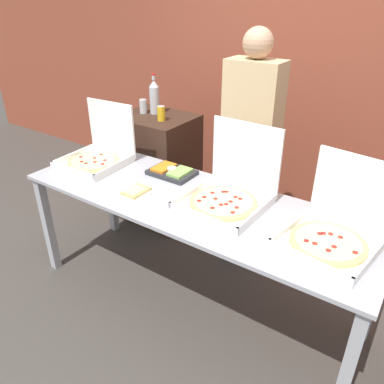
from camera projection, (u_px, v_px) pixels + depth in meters
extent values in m
plane|color=#423D38|center=(192.00, 297.00, 2.76)|extent=(16.00, 16.00, 0.00)
cube|color=brown|center=(299.00, 67.00, 3.34)|extent=(10.00, 0.06, 2.80)
cube|color=#A8AAB2|center=(192.00, 201.00, 2.38)|extent=(2.34, 0.77, 0.02)
cube|color=#A8AAB2|center=(48.00, 225.00, 2.89)|extent=(0.06, 0.06, 0.81)
cube|color=#A8AAB2|center=(347.00, 372.00, 1.77)|extent=(0.06, 0.06, 0.81)
cube|color=#A8AAB2|center=(111.00, 191.00, 3.37)|extent=(0.06, 0.06, 0.81)
cube|color=#A8AAB2|center=(376.00, 290.00, 2.26)|extent=(0.06, 0.06, 0.81)
cube|color=white|center=(327.00, 246.00, 1.91)|extent=(0.50, 0.50, 0.02)
cube|color=white|center=(308.00, 260.00, 1.76)|extent=(0.44, 0.08, 0.04)
cube|color=white|center=(291.00, 225.00, 2.03)|extent=(0.08, 0.44, 0.04)
cube|color=white|center=(371.00, 259.00, 1.77)|extent=(0.08, 0.44, 0.04)
cube|color=white|center=(354.00, 193.00, 1.96)|extent=(0.44, 0.08, 0.42)
cylinder|color=#DBB26B|center=(328.00, 243.00, 1.91)|extent=(0.39, 0.39, 0.02)
cylinder|color=beige|center=(328.00, 241.00, 1.90)|extent=(0.33, 0.33, 0.00)
cylinder|color=maroon|center=(355.00, 252.00, 1.81)|extent=(0.03, 0.03, 0.00)
cylinder|color=maroon|center=(340.00, 237.00, 1.93)|extent=(0.03, 0.03, 0.00)
cylinder|color=maroon|center=(331.00, 234.00, 1.95)|extent=(0.03, 0.03, 0.00)
cylinder|color=maroon|center=(323.00, 233.00, 1.96)|extent=(0.03, 0.03, 0.00)
cylinder|color=maroon|center=(320.00, 234.00, 1.95)|extent=(0.03, 0.03, 0.00)
cylinder|color=maroon|center=(306.00, 241.00, 1.90)|extent=(0.03, 0.03, 0.00)
cylinder|color=maroon|center=(315.00, 243.00, 1.88)|extent=(0.03, 0.03, 0.00)
cylinder|color=maroon|center=(328.00, 250.00, 1.83)|extent=(0.03, 0.03, 0.00)
cylinder|color=maroon|center=(334.00, 247.00, 1.85)|extent=(0.03, 0.03, 0.00)
cube|color=white|center=(223.00, 205.00, 2.28)|extent=(0.49, 0.49, 0.02)
cube|color=white|center=(202.00, 217.00, 2.10)|extent=(0.47, 0.03, 0.04)
cube|color=white|center=(193.00, 191.00, 2.38)|extent=(0.03, 0.47, 0.04)
cube|color=white|center=(257.00, 213.00, 2.15)|extent=(0.03, 0.47, 0.04)
cube|color=white|center=(246.00, 157.00, 2.34)|extent=(0.47, 0.03, 0.45)
cylinder|color=#DBB26B|center=(223.00, 203.00, 2.27)|extent=(0.42, 0.42, 0.02)
cylinder|color=beige|center=(223.00, 201.00, 2.26)|extent=(0.36, 0.36, 0.00)
cylinder|color=maroon|center=(237.00, 207.00, 2.19)|extent=(0.03, 0.03, 0.00)
cylinder|color=maroon|center=(231.00, 202.00, 2.25)|extent=(0.03, 0.03, 0.00)
cylinder|color=maroon|center=(240.00, 199.00, 2.29)|extent=(0.03, 0.03, 0.00)
cylinder|color=maroon|center=(235.00, 197.00, 2.30)|extent=(0.03, 0.03, 0.00)
cylinder|color=maroon|center=(227.00, 192.00, 2.36)|extent=(0.03, 0.03, 0.00)
cylinder|color=maroon|center=(223.00, 192.00, 2.36)|extent=(0.03, 0.03, 0.00)
cylinder|color=maroon|center=(212.00, 193.00, 2.35)|extent=(0.03, 0.03, 0.00)
cylinder|color=maroon|center=(216.00, 199.00, 2.29)|extent=(0.03, 0.03, 0.00)
cylinder|color=maroon|center=(204.00, 197.00, 2.30)|extent=(0.03, 0.03, 0.00)
cylinder|color=maroon|center=(199.00, 201.00, 2.26)|extent=(0.03, 0.03, 0.00)
cylinder|color=maroon|center=(212.00, 208.00, 2.19)|extent=(0.03, 0.03, 0.00)
cylinder|color=maroon|center=(221.00, 205.00, 2.22)|extent=(0.03, 0.03, 0.00)
cylinder|color=maroon|center=(226.00, 204.00, 2.23)|extent=(0.03, 0.03, 0.00)
cylinder|color=maroon|center=(233.00, 212.00, 2.14)|extent=(0.03, 0.03, 0.00)
cube|color=white|center=(94.00, 164.00, 2.83)|extent=(0.46, 0.46, 0.02)
cube|color=white|center=(72.00, 170.00, 2.66)|extent=(0.44, 0.04, 0.04)
cube|color=white|center=(74.00, 155.00, 2.91)|extent=(0.04, 0.44, 0.04)
cube|color=white|center=(115.00, 166.00, 2.72)|extent=(0.04, 0.44, 0.04)
cube|color=white|center=(112.00, 128.00, 2.90)|extent=(0.44, 0.04, 0.42)
cylinder|color=#DBB26B|center=(94.00, 162.00, 2.82)|extent=(0.38, 0.38, 0.02)
cylinder|color=beige|center=(94.00, 160.00, 2.81)|extent=(0.33, 0.33, 0.00)
cylinder|color=maroon|center=(102.00, 164.00, 2.74)|extent=(0.03, 0.03, 0.00)
cylinder|color=maroon|center=(105.00, 160.00, 2.81)|extent=(0.03, 0.03, 0.00)
cylinder|color=maroon|center=(101.00, 154.00, 2.91)|extent=(0.03, 0.03, 0.00)
cylinder|color=maroon|center=(94.00, 158.00, 2.85)|extent=(0.03, 0.03, 0.00)
cylinder|color=maroon|center=(81.00, 157.00, 2.87)|extent=(0.03, 0.03, 0.00)
cylinder|color=maroon|center=(82.00, 162.00, 2.79)|extent=(0.03, 0.03, 0.00)
cylinder|color=maroon|center=(86.00, 163.00, 2.76)|extent=(0.03, 0.03, 0.00)
cylinder|color=maroon|center=(95.00, 162.00, 2.78)|extent=(0.03, 0.03, 0.00)
cylinder|color=white|center=(136.00, 193.00, 2.44)|extent=(0.21, 0.21, 0.01)
cube|color=#DBB26B|center=(136.00, 191.00, 2.43)|extent=(0.12, 0.17, 0.02)
cube|color=beige|center=(135.00, 190.00, 2.41)|extent=(0.09, 0.12, 0.01)
cube|color=#28282D|center=(172.00, 173.00, 2.68)|extent=(0.32, 0.22, 0.03)
cube|color=orange|center=(164.00, 167.00, 2.71)|extent=(0.11, 0.18, 0.02)
cube|color=#8CC65B|center=(180.00, 172.00, 2.63)|extent=(0.11, 0.18, 0.02)
cylinder|color=white|center=(172.00, 169.00, 2.67)|extent=(0.07, 0.07, 0.02)
cube|color=#382319|center=(158.00, 169.00, 3.53)|extent=(0.65, 0.55, 1.03)
cylinder|color=#B7BCC1|center=(155.00, 100.00, 3.31)|extent=(0.09, 0.09, 0.23)
cone|color=#B7BCC1|center=(154.00, 83.00, 3.24)|extent=(0.09, 0.09, 0.06)
cylinder|color=#B7BCC1|center=(153.00, 77.00, 3.22)|extent=(0.03, 0.03, 0.04)
cylinder|color=red|center=(153.00, 74.00, 3.20)|extent=(0.03, 0.03, 0.01)
cylinder|color=silver|center=(143.00, 106.00, 3.35)|extent=(0.07, 0.07, 0.12)
cylinder|color=silver|center=(143.00, 99.00, 3.32)|extent=(0.06, 0.06, 0.00)
cylinder|color=gold|center=(161.00, 113.00, 3.15)|extent=(0.07, 0.07, 0.12)
cylinder|color=silver|center=(161.00, 106.00, 3.12)|extent=(0.06, 0.06, 0.00)
cube|color=#2D2D38|center=(245.00, 208.00, 3.06)|extent=(0.28, 0.20, 0.86)
cube|color=#D1B27F|center=(253.00, 113.00, 2.68)|extent=(0.40, 0.22, 0.73)
sphere|color=tan|center=(258.00, 43.00, 2.46)|extent=(0.21, 0.21, 0.21)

